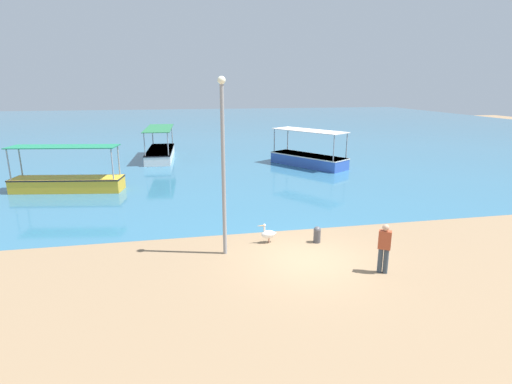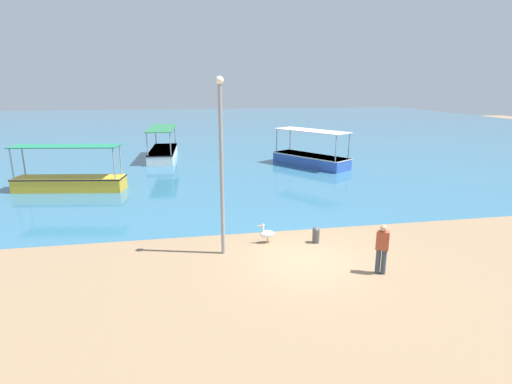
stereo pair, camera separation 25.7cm
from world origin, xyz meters
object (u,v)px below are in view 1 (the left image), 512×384
at_px(fishing_boat_near_right, 160,152).
at_px(fisherman_standing, 384,247).
at_px(lamp_post, 223,159).
at_px(mooring_bollard, 317,234).
at_px(pelican, 268,234).
at_px(fishing_boat_near_left, 68,182).
at_px(fishing_boat_far_left, 308,158).

relative_size(fishing_boat_near_right, fisherman_standing, 4.13).
height_order(lamp_post, fisherman_standing, lamp_post).
bearing_deg(mooring_bollard, fisherman_standing, -66.96).
bearing_deg(pelican, fisherman_standing, -45.95).
bearing_deg(fishing_boat_near_left, fishing_boat_near_right, 63.23).
height_order(pelican, lamp_post, lamp_post).
bearing_deg(fishing_boat_near_left, lamp_post, -53.44).
bearing_deg(pelican, mooring_bollard, -10.02).
height_order(fishing_boat_near_left, pelican, fishing_boat_near_left).
xyz_separation_m(mooring_bollard, fisherman_standing, (1.24, -2.91, 0.56)).
relative_size(fishing_boat_near_right, pelican, 8.66).
relative_size(pelican, mooring_bollard, 1.22).
height_order(fishing_boat_near_left, mooring_bollard, fishing_boat_near_left).
relative_size(lamp_post, mooring_bollard, 9.57).
relative_size(fishing_boat_far_left, fishing_boat_near_right, 0.89).
xyz_separation_m(fishing_boat_near_left, mooring_bollard, (11.63, -10.36, -0.22)).
bearing_deg(fisherman_standing, lamp_post, 152.55).
relative_size(pelican, lamp_post, 0.13).
distance_m(pelican, mooring_bollard, 1.94).
distance_m(pelican, fisherman_standing, 4.56).
relative_size(fishing_boat_near_left, pelican, 7.99).
relative_size(fishing_boat_near_left, fishing_boat_far_left, 1.04).
bearing_deg(fishing_boat_near_left, mooring_bollard, -41.69).
xyz_separation_m(fishing_boat_near_left, lamp_post, (7.95, -10.72, 2.95)).
relative_size(fishing_boat_far_left, pelican, 7.68).
relative_size(fishing_boat_near_left, lamp_post, 1.02).
bearing_deg(fisherman_standing, fishing_boat_near_left, 134.12).
bearing_deg(fishing_boat_far_left, pelican, -114.01).
relative_size(fishing_boat_far_left, fisherman_standing, 3.66).
bearing_deg(pelican, fishing_boat_far_left, 65.99).
xyz_separation_m(fishing_boat_near_left, fishing_boat_near_right, (4.95, 9.81, -0.01)).
distance_m(fishing_boat_far_left, mooring_bollard, 15.53).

